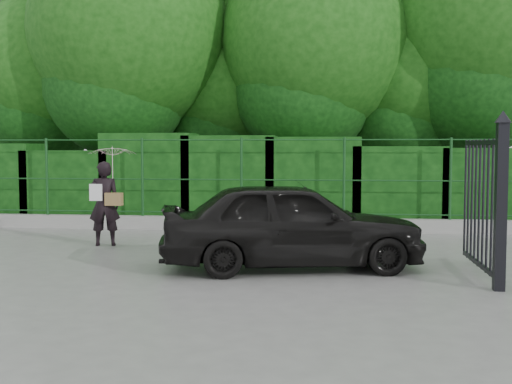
# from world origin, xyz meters

# --- Properties ---
(ground) EXTENTS (80.00, 80.00, 0.00)m
(ground) POSITION_xyz_m (0.00, 0.00, 0.00)
(ground) COLOR gray
(kerb) EXTENTS (14.00, 0.25, 0.30)m
(kerb) POSITION_xyz_m (0.00, 4.50, 0.15)
(kerb) COLOR #9E9E99
(kerb) RESTS_ON ground
(fence) EXTENTS (14.13, 0.06, 1.80)m
(fence) POSITION_xyz_m (0.22, 4.50, 1.20)
(fence) COLOR #16441B
(fence) RESTS_ON kerb
(hedge) EXTENTS (14.20, 1.20, 2.22)m
(hedge) POSITION_xyz_m (-0.03, 5.50, 1.01)
(hedge) COLOR black
(hedge) RESTS_ON ground
(trees) EXTENTS (17.10, 6.15, 8.08)m
(trees) POSITION_xyz_m (1.14, 7.74, 4.62)
(trees) COLOR black
(trees) RESTS_ON ground
(gate) EXTENTS (0.22, 2.33, 2.36)m
(gate) POSITION_xyz_m (4.60, -0.72, 1.19)
(gate) COLOR black
(gate) RESTS_ON ground
(woman) EXTENTS (0.93, 0.90, 1.91)m
(woman) POSITION_xyz_m (-1.80, 1.99, 1.25)
(woman) COLOR black
(woman) RESTS_ON ground
(car) EXTENTS (4.31, 2.43, 1.38)m
(car) POSITION_xyz_m (1.80, 0.06, 0.69)
(car) COLOR black
(car) RESTS_ON ground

